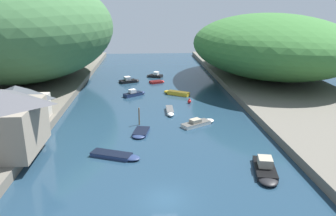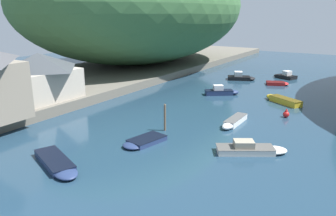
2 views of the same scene
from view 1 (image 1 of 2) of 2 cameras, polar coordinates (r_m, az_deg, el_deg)
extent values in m
plane|color=#1E384C|center=(58.70, -2.28, 0.58)|extent=(130.00, 130.00, 0.00)
cube|color=#666056|center=(63.50, -26.64, 0.55)|extent=(22.00, 120.00, 1.19)
cube|color=#666056|center=(64.75, 21.58, 1.50)|extent=(22.00, 120.00, 1.19)
ellipsoid|color=#3D6B3D|center=(79.18, -23.54, 12.70)|extent=(37.35, 52.30, 22.36)
ellipsoid|color=#387033|center=(81.07, 17.21, 10.53)|extent=(34.92, 48.89, 14.22)
cube|color=#B2A899|center=(50.43, -24.55, -0.46)|extent=(7.04, 7.28, 3.44)
pyramid|color=#3D4247|center=(49.74, -24.94, 2.49)|extent=(7.60, 7.87, 1.94)
cube|color=navy|center=(64.53, -6.13, 2.36)|extent=(3.84, 3.35, 0.64)
ellipsoid|color=navy|center=(65.57, -4.78, 2.64)|extent=(2.29, 2.18, 0.64)
cube|color=black|center=(64.44, -6.14, 2.65)|extent=(3.92, 3.42, 0.03)
cube|color=silver|center=(64.29, -6.24, 2.93)|extent=(1.63, 1.56, 0.73)
cube|color=navy|center=(39.51, -9.82, -8.04)|extent=(5.07, 3.29, 0.45)
ellipsoid|color=navy|center=(38.54, -6.61, -8.57)|extent=(2.81, 2.34, 0.45)
cube|color=black|center=(39.40, -9.84, -7.72)|extent=(5.17, 3.36, 0.03)
cube|color=black|center=(37.29, 16.49, -10.09)|extent=(3.05, 5.25, 0.54)
ellipsoid|color=black|center=(35.15, 17.03, -11.94)|extent=(2.43, 2.82, 0.54)
cube|color=black|center=(37.16, 16.52, -9.70)|extent=(3.11, 5.35, 0.03)
cube|color=#9E937F|center=(37.10, 16.55, -8.96)|extent=(1.78, 1.99, 0.95)
cube|color=red|center=(75.19, -2.12, 4.55)|extent=(3.21, 2.77, 0.44)
ellipsoid|color=red|center=(75.74, -1.19, 4.65)|extent=(1.93, 2.17, 0.44)
cube|color=#450A0A|center=(75.14, -2.12, 4.72)|extent=(3.27, 2.82, 0.03)
cube|color=black|center=(76.13, -6.99, 4.63)|extent=(4.22, 3.45, 0.55)
ellipsoid|color=black|center=(76.78, -5.71, 4.78)|extent=(2.50, 2.61, 0.55)
cube|color=black|center=(76.06, -7.00, 4.84)|extent=(4.30, 3.52, 0.03)
cube|color=silver|center=(75.94, -7.09, 5.13)|extent=(1.78, 1.90, 0.85)
cube|color=gold|center=(64.87, 1.84, 2.56)|extent=(4.39, 3.43, 0.70)
ellipsoid|color=gold|center=(65.82, 0.15, 2.79)|extent=(2.51, 2.23, 0.70)
cube|color=#4C3E0E|center=(64.78, 1.84, 2.87)|extent=(4.47, 3.50, 0.03)
cube|color=white|center=(54.60, 0.30, -0.40)|extent=(1.12, 3.91, 0.58)
ellipsoid|color=white|center=(52.75, 0.45, -1.06)|extent=(1.06, 1.96, 0.58)
cube|color=#525252|center=(54.50, 0.30, -0.10)|extent=(1.15, 3.99, 0.03)
cube|color=navy|center=(45.86, -4.69, -4.16)|extent=(2.47, 3.56, 0.41)
ellipsoid|color=navy|center=(44.39, -5.12, -4.92)|extent=(2.06, 1.94, 0.41)
cube|color=black|center=(45.78, -4.69, -3.90)|extent=(2.52, 3.63, 0.03)
cube|color=silver|center=(48.68, 4.89, -2.80)|extent=(4.70, 3.75, 0.49)
ellipsoid|color=silver|center=(50.09, 6.87, -2.27)|extent=(2.73, 2.50, 0.49)
cube|color=#504E4A|center=(48.59, 4.90, -2.52)|extent=(4.80, 3.83, 0.03)
cube|color=#9E937F|center=(48.41, 4.78, -2.25)|extent=(1.94, 1.80, 0.57)
cube|color=black|center=(81.39, -2.13, 5.59)|extent=(3.65, 3.04, 0.54)
ellipsoid|color=black|center=(81.93, -3.16, 5.65)|extent=(2.16, 2.36, 0.54)
cube|color=black|center=(81.33, -2.14, 5.78)|extent=(3.72, 3.10, 0.03)
cube|color=silver|center=(81.22, -2.07, 6.04)|extent=(1.54, 1.72, 0.80)
cylinder|color=brown|center=(48.70, -5.06, -1.51)|extent=(0.21, 0.21, 2.54)
sphere|color=brown|center=(48.29, -5.10, -0.04)|extent=(0.19, 0.19, 0.19)
sphere|color=red|center=(59.57, 3.74, 1.15)|extent=(0.68, 0.68, 0.68)
cone|color=red|center=(59.42, 3.75, 1.61)|extent=(0.34, 0.34, 0.34)
cylinder|color=#282D3D|center=(44.01, -24.61, -4.76)|extent=(0.13, 0.13, 0.85)
cylinder|color=#282D3D|center=(44.17, -24.53, -4.68)|extent=(0.13, 0.13, 0.85)
cube|color=gold|center=(43.83, -24.69, -3.83)|extent=(0.23, 0.39, 0.62)
sphere|color=#9E7051|center=(43.69, -24.76, -3.31)|extent=(0.22, 0.22, 0.22)
camera|label=2|loc=(26.53, 30.88, 1.52)|focal=35.00mm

